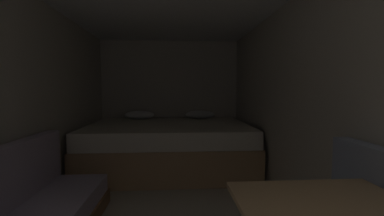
# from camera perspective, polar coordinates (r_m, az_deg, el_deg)

# --- Properties ---
(wall_back) EXTENTS (2.61, 0.05, 2.10)m
(wall_back) POSITION_cam_1_polar(r_m,az_deg,el_deg) (4.73, -4.98, 2.32)
(wall_back) COLOR beige
(wall_back) RESTS_ON ground
(wall_left) EXTENTS (0.05, 4.82, 2.10)m
(wall_left) POSITION_cam_1_polar(r_m,az_deg,el_deg) (2.68, -34.68, 0.21)
(wall_left) COLOR beige
(wall_left) RESTS_ON ground
(wall_right) EXTENTS (0.05, 4.82, 2.10)m
(wall_right) POSITION_cam_1_polar(r_m,az_deg,el_deg) (2.58, 23.43, 0.49)
(wall_right) COLOR beige
(wall_right) RESTS_ON ground
(bed) EXTENTS (2.39, 1.70, 0.84)m
(bed) POSITION_cam_1_polar(r_m,az_deg,el_deg) (3.91, -5.18, -8.47)
(bed) COLOR tan
(bed) RESTS_ON ground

